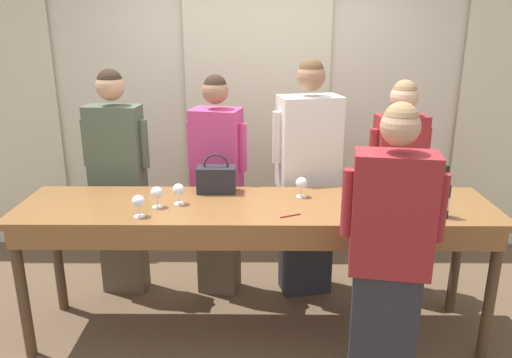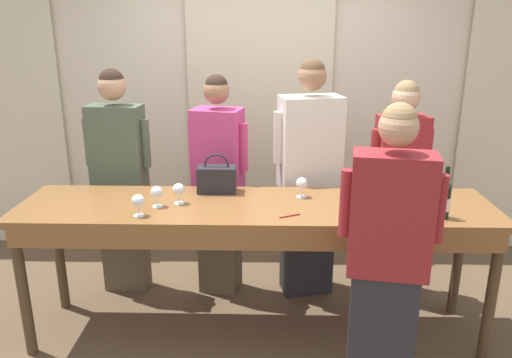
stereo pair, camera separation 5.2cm
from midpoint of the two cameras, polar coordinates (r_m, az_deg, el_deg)
name	(u,v)px [view 1 (the left image)]	position (r m, az deg, el deg)	size (l,w,h in m)	color
ground_plane	(256,331)	(3.72, -0.43, -16.93)	(18.00, 18.00, 0.00)	brown
wall_back	(257,101)	(4.67, -0.17, 8.87)	(12.00, 0.06, 2.80)	beige
curtain_panel_center	(257,109)	(4.61, -0.18, 8.06)	(1.30, 0.03, 2.69)	beige
tasting_bar	(256,220)	(3.28, -0.47, -4.67)	(3.11, 0.72, 0.96)	brown
wine_bottle	(444,198)	(3.23, 20.26, -2.08)	(0.07, 0.07, 0.33)	black
handbag	(216,179)	(3.49, -4.98, 0.04)	(0.27, 0.14, 0.28)	#232328
wine_glass_front_left	(429,177)	(3.72, 18.75, 0.23)	(0.08, 0.08, 0.14)	white
wine_glass_front_mid	(178,191)	(3.29, -9.30, -1.31)	(0.08, 0.08, 0.14)	white
wine_glass_front_right	(371,192)	(3.29, 12.52, -1.49)	(0.08, 0.08, 0.14)	white
wine_glass_center_left	(138,202)	(3.13, -13.77, -2.59)	(0.08, 0.08, 0.14)	white
wine_glass_center_mid	(365,181)	(3.50, 11.92, -0.28)	(0.08, 0.08, 0.14)	white
wine_glass_center_right	(301,184)	(3.39, 4.77, -0.52)	(0.08, 0.08, 0.14)	white
wine_glass_back_left	(157,193)	(3.26, -11.74, -1.61)	(0.08, 0.08, 0.14)	white
pen	(291,216)	(3.08, 3.49, -4.20)	(0.13, 0.07, 0.01)	maroon
guest_olive_jacket	(118,180)	(4.00, -15.82, -0.16)	(0.52, 0.24, 1.78)	brown
guest_pink_top	(218,186)	(3.87, -4.80, -0.76)	(0.47, 0.33, 1.74)	brown
guest_cream_sweater	(308,180)	(3.85, 5.53, -0.09)	(0.56, 0.36, 1.86)	#28282D
guest_striped_shirt	(396,185)	(3.99, 15.39, -0.70)	(0.48, 0.25, 1.71)	#473833
host_pouring	(389,260)	(2.78, 14.39, -8.92)	(0.53, 0.29, 1.74)	#28282D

